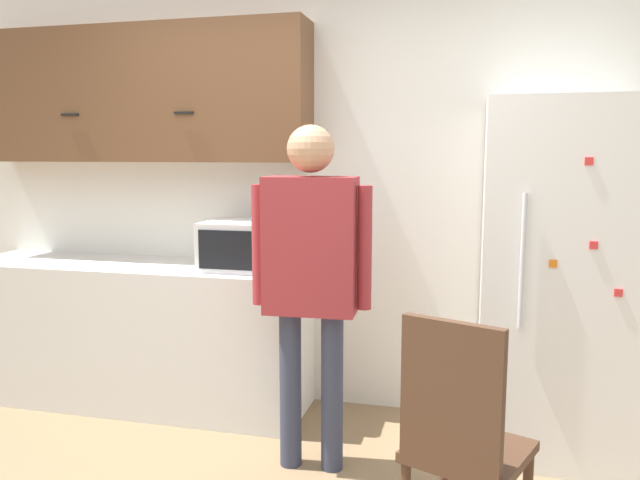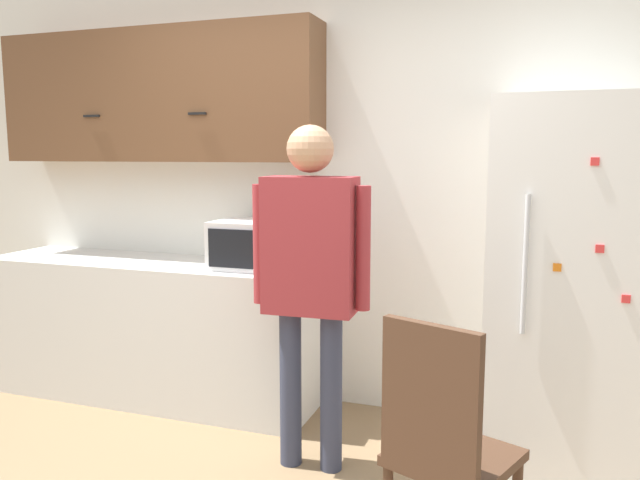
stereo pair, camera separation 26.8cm
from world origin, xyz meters
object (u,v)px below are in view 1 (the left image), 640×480
(chair, at_px, (461,435))
(microwave, at_px, (250,246))
(person, at_px, (311,263))
(refrigerator, at_px, (561,280))

(chair, bearing_deg, microwave, -20.99)
(microwave, height_order, person, person)
(person, distance_m, chair, 1.10)
(refrigerator, height_order, chair, refrigerator)
(microwave, distance_m, refrigerator, 1.73)
(refrigerator, xyz_separation_m, chair, (-0.47, -1.13, -0.39))
(microwave, height_order, refrigerator, refrigerator)
(person, bearing_deg, refrigerator, 19.72)
(person, height_order, refrigerator, refrigerator)
(refrigerator, relative_size, chair, 1.86)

